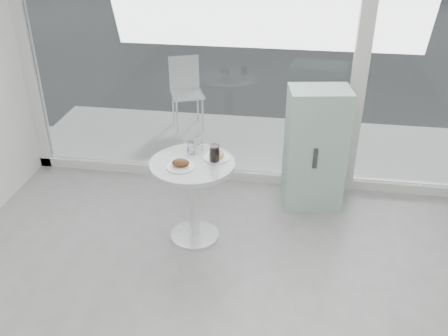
% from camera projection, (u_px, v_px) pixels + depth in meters
% --- Properties ---
extents(room_shell, '(6.00, 6.00, 6.00)m').
position_uv_depth(room_shell, '(175.00, 233.00, 1.42)').
color(room_shell, white).
rests_on(room_shell, ground).
extents(storefront, '(5.00, 0.14, 3.00)m').
position_uv_depth(storefront, '(275.00, 20.00, 4.58)').
color(storefront, silver).
rests_on(storefront, ground).
extents(main_table, '(0.72, 0.72, 0.77)m').
position_uv_depth(main_table, '(193.00, 185.00, 4.28)').
color(main_table, white).
rests_on(main_table, ground).
extents(patio_deck, '(5.60, 1.60, 0.05)m').
position_uv_depth(patio_deck, '(266.00, 145.00, 6.11)').
color(patio_deck, white).
rests_on(patio_deck, ground).
extents(mint_cabinet, '(0.61, 0.45, 1.21)m').
position_uv_depth(mint_cabinet, '(315.00, 149.00, 4.75)').
color(mint_cabinet, '#89AF9D').
rests_on(mint_cabinet, ground).
extents(patio_chair, '(0.50, 0.50, 0.89)m').
position_uv_depth(patio_chair, '(186.00, 88.00, 6.35)').
color(patio_chair, white).
rests_on(patio_chair, patio_deck).
extents(plate_fritter, '(0.24, 0.24, 0.07)m').
position_uv_depth(plate_fritter, '(181.00, 164.00, 4.08)').
color(plate_fritter, white).
rests_on(plate_fritter, main_table).
extents(plate_donut, '(0.22, 0.22, 0.05)m').
position_uv_depth(plate_donut, '(217.00, 156.00, 4.22)').
color(plate_donut, white).
rests_on(plate_donut, main_table).
extents(water_tumbler_a, '(0.07, 0.07, 0.11)m').
position_uv_depth(water_tumbler_a, '(191.00, 148.00, 4.29)').
color(water_tumbler_a, white).
rests_on(water_tumbler_a, main_table).
extents(water_tumbler_b, '(0.07, 0.07, 0.11)m').
position_uv_depth(water_tumbler_b, '(199.00, 145.00, 4.34)').
color(water_tumbler_b, white).
rests_on(water_tumbler_b, main_table).
extents(cola_glass, '(0.08, 0.08, 0.16)m').
position_uv_depth(cola_glass, '(215.00, 154.00, 4.13)').
color(cola_glass, white).
rests_on(cola_glass, main_table).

